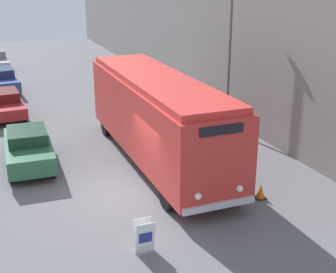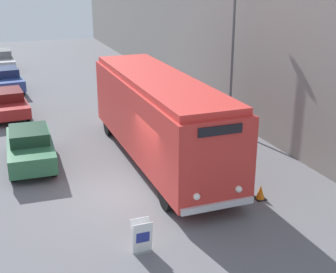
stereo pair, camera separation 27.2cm
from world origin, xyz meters
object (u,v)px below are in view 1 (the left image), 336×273
object	(u,v)px
parked_car_near	(28,148)
parked_car_far	(1,80)
streetlamp	(230,39)
parked_car_mid	(3,104)
sign_board	(144,237)
traffic_cone	(261,192)
vintage_bus	(157,115)

from	to	relation	value
parked_car_near	parked_car_far	world-z (taller)	parked_car_far
streetlamp	parked_car_mid	xyz separation A→B (m)	(-10.00, 6.20, -3.68)
sign_board	traffic_cone	distance (m)	5.01
sign_board	vintage_bus	bearing A→B (deg)	66.31
parked_car_near	parked_car_far	distance (m)	12.96
sign_board	traffic_cone	size ratio (longest dim) A/B	1.90
streetlamp	parked_car_near	xyz separation A→B (m)	(-9.48, -1.11, -3.64)
vintage_bus	traffic_cone	size ratio (longest dim) A/B	21.01
parked_car_far	traffic_cone	xyz separation A→B (m)	(7.36, -18.82, -0.52)
sign_board	streetlamp	bearing A→B (deg)	49.95
traffic_cone	parked_car_far	bearing A→B (deg)	111.35
sign_board	parked_car_mid	distance (m)	15.05
sign_board	traffic_cone	xyz separation A→B (m)	(4.74, 1.60, -0.22)
parked_car_mid	sign_board	bearing A→B (deg)	-82.66
vintage_bus	sign_board	world-z (taller)	vintage_bus
parked_car_near	traffic_cone	size ratio (longest dim) A/B	8.31
parked_car_near	vintage_bus	bearing A→B (deg)	-14.46
sign_board	parked_car_far	world-z (taller)	parked_car_far
vintage_bus	streetlamp	xyz separation A→B (m)	(4.58, 2.58, 2.42)
vintage_bus	parked_car_mid	bearing A→B (deg)	121.71
vintage_bus	parked_car_far	xyz separation A→B (m)	(-5.25, 14.42, -1.20)
streetlamp	parked_car_far	world-z (taller)	streetlamp
vintage_bus	parked_car_near	bearing A→B (deg)	163.30
vintage_bus	parked_car_mid	size ratio (longest dim) A/B	2.47
vintage_bus	parked_car_near	size ratio (longest dim) A/B	2.53
parked_car_far	traffic_cone	bearing A→B (deg)	-73.84
parked_car_mid	traffic_cone	distance (m)	15.19
streetlamp	parked_car_near	world-z (taller)	streetlamp
parked_car_mid	parked_car_far	bearing A→B (deg)	84.85
streetlamp	traffic_cone	bearing A→B (deg)	-109.50
vintage_bus	streetlamp	size ratio (longest dim) A/B	1.57
vintage_bus	parked_car_far	size ratio (longest dim) A/B	2.55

